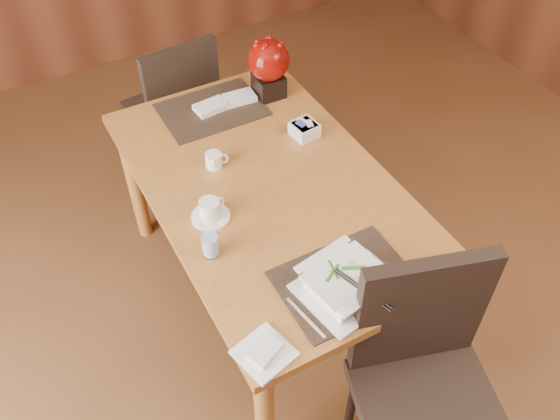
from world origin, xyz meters
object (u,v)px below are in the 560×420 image
dining_table (270,201)px  creamer_jug (214,160)px  coffee_cup (210,211)px  berry_decor (269,65)px  soup_setting (344,284)px  far_chair (176,105)px  water_glass (210,238)px  sugar_caddy (304,130)px  near_chair (425,373)px  bread_plate (264,353)px

dining_table → creamer_jug: (-0.15, 0.20, 0.13)m
coffee_cup → berry_decor: size_ratio=0.53×
creamer_jug → berry_decor: bearing=57.9°
soup_setting → far_chair: 1.61m
dining_table → soup_setting: size_ratio=4.92×
water_glass → creamer_jug: water_glass is taller
soup_setting → water_glass: size_ratio=1.96×
water_glass → sugar_caddy: size_ratio=1.52×
creamer_jug → near_chair: bearing=-56.3°
near_chair → far_chair: near_chair is taller
soup_setting → berry_decor: size_ratio=1.10×
bread_plate → coffee_cup: bearing=81.4°
coffee_cup → creamer_jug: coffee_cup is taller
near_chair → creamer_jug: bearing=120.6°
water_glass → near_chair: size_ratio=0.16×
dining_table → far_chair: far_chair is taller
coffee_cup → near_chair: 0.94m
dining_table → coffee_cup: coffee_cup is taller
near_chair → water_glass: bearing=141.6°
far_chair → water_glass: bearing=68.9°
sugar_caddy → berry_decor: bearing=88.7°
water_glass → near_chair: 0.85m
coffee_cup → berry_decor: berry_decor is taller
creamer_jug → soup_setting: bearing=-61.8°
bread_plate → near_chair: bearing=-24.6°
dining_table → water_glass: bearing=-147.9°
water_glass → sugar_caddy: water_glass is taller
coffee_cup → far_chair: bearing=76.6°
far_chair → bread_plate: bearing=72.0°
water_glass → near_chair: (0.46, -0.67, -0.27)m
soup_setting → berry_decor: berry_decor is taller
coffee_cup → bread_plate: bearing=-98.6°
dining_table → coffee_cup: bearing=-168.2°
soup_setting → far_chair: far_chair is taller
coffee_cup → bread_plate: 0.61m
bread_plate → near_chair: size_ratio=0.16×
water_glass → far_chair: bearing=75.3°
water_glass → far_chair: size_ratio=0.17×
near_chair → bread_plate: bearing=172.4°
coffee_cup → berry_decor: 0.82m
sugar_caddy → bread_plate: bearing=-127.0°
dining_table → bread_plate: (-0.37, -0.66, 0.10)m
creamer_jug → sugar_caddy: creamer_jug is taller
dining_table → sugar_caddy: (0.27, 0.19, 0.13)m
creamer_jug → bread_plate: (-0.22, -0.86, -0.03)m
dining_table → near_chair: near_chair is taller
bread_plate → soup_setting: bearing=12.6°
soup_setting → bread_plate: size_ratio=1.95×
berry_decor → sugar_caddy: bearing=-91.3°
soup_setting → bread_plate: soup_setting is taller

